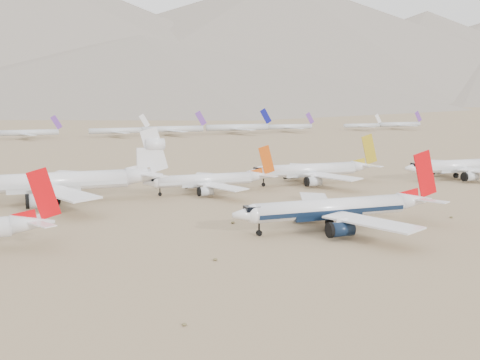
% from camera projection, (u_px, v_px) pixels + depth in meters
% --- Properties ---
extents(ground, '(7000.00, 7000.00, 0.00)m').
position_uv_depth(ground, '(372.00, 227.00, 144.16)').
color(ground, '#896D4F').
rests_on(ground, ground).
extents(main_airliner, '(50.90, 49.71, 17.96)m').
position_uv_depth(main_airliner, '(339.00, 208.00, 141.09)').
color(main_airliner, white).
rests_on(main_airliner, ground).
extents(row2_navy_widebody, '(48.11, 47.04, 17.11)m').
position_uv_depth(row2_navy_widebody, '(463.00, 166.00, 220.56)').
color(row2_navy_widebody, white).
rests_on(row2_navy_widebody, ground).
extents(row2_gold_tail, '(47.49, 46.44, 16.91)m').
position_uv_depth(row2_gold_tail, '(313.00, 170.00, 209.32)').
color(row2_gold_tail, white).
rests_on(row2_gold_tail, ground).
extents(row2_orange_tail, '(41.24, 40.34, 14.71)m').
position_uv_depth(row2_orange_tail, '(210.00, 180.00, 190.50)').
color(row2_orange_tail, white).
rests_on(row2_orange_tail, ground).
extents(row2_white_trijet, '(60.61, 59.23, 21.48)m').
position_uv_depth(row2_white_trijet, '(61.00, 181.00, 174.28)').
color(row2_white_trijet, white).
rests_on(row2_white_trijet, ground).
extents(distant_storage_row, '(510.25, 60.65, 16.36)m').
position_uv_depth(distant_storage_row, '(102.00, 131.00, 411.98)').
color(distant_storage_row, silver).
rests_on(distant_storage_row, ground).
extents(mountain_range, '(7354.00, 3024.00, 470.00)m').
position_uv_depth(mountain_range, '(76.00, 32.00, 1672.97)').
color(mountain_range, slate).
rests_on(mountain_range, ground).
extents(foothills, '(4637.50, 1395.00, 155.00)m').
position_uv_depth(foothills, '(310.00, 74.00, 1333.73)').
color(foothills, slate).
rests_on(foothills, ground).
extents(desert_scrub, '(247.37, 121.67, 0.63)m').
position_uv_depth(desert_scrub, '(397.00, 259.00, 115.76)').
color(desert_scrub, brown).
rests_on(desert_scrub, ground).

